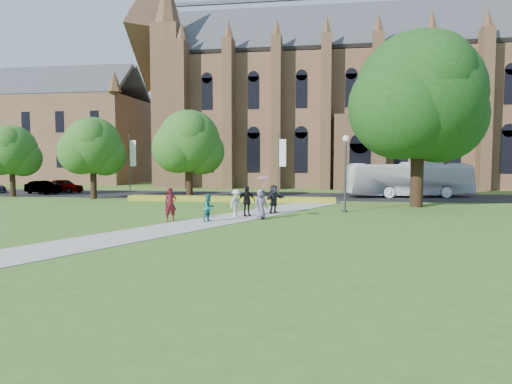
% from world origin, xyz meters
% --- Properties ---
extents(ground, '(160.00, 160.00, 0.00)m').
position_xyz_m(ground, '(0.00, 0.00, 0.00)').
color(ground, '#41611D').
rests_on(ground, ground).
extents(road, '(160.00, 10.00, 0.02)m').
position_xyz_m(road, '(0.00, 20.00, 0.01)').
color(road, black).
rests_on(road, ground).
extents(footpath, '(15.58, 28.54, 0.04)m').
position_xyz_m(footpath, '(0.00, 1.00, 0.02)').
color(footpath, '#B2B2A8').
rests_on(footpath, ground).
extents(flower_hedge, '(18.00, 1.40, 0.45)m').
position_xyz_m(flower_hedge, '(-2.00, 13.20, 0.23)').
color(flower_hedge, gold).
rests_on(flower_hedge, ground).
extents(cathedral, '(52.60, 18.25, 28.00)m').
position_xyz_m(cathedral, '(10.00, 39.73, 12.98)').
color(cathedral, brown).
rests_on(cathedral, ground).
extents(building_west, '(22.00, 14.00, 18.30)m').
position_xyz_m(building_west, '(-34.00, 42.00, 9.21)').
color(building_west, brown).
rests_on(building_west, ground).
extents(streetlamp, '(0.44, 0.44, 5.24)m').
position_xyz_m(streetlamp, '(7.50, 6.50, 3.30)').
color(streetlamp, '#38383D').
rests_on(streetlamp, ground).
extents(large_tree, '(9.60, 9.60, 13.20)m').
position_xyz_m(large_tree, '(13.00, 11.00, 8.37)').
color(large_tree, '#332114').
rests_on(large_tree, ground).
extents(street_tree_0, '(5.20, 5.20, 7.50)m').
position_xyz_m(street_tree_0, '(-15.00, 14.00, 4.87)').
color(street_tree_0, '#332114').
rests_on(street_tree_0, ground).
extents(street_tree_1, '(5.60, 5.60, 8.05)m').
position_xyz_m(street_tree_1, '(-6.00, 14.50, 5.22)').
color(street_tree_1, '#332114').
rests_on(street_tree_1, ground).
extents(street_tree_2, '(4.80, 4.80, 6.95)m').
position_xyz_m(street_tree_2, '(-24.00, 15.00, 4.53)').
color(street_tree_2, '#332114').
rests_on(street_tree_2, ground).
extents(banner_pole_0, '(0.70, 0.10, 6.00)m').
position_xyz_m(banner_pole_0, '(2.11, 15.20, 3.39)').
color(banner_pole_0, '#38383D').
rests_on(banner_pole_0, ground).
extents(banner_pole_1, '(0.70, 0.10, 6.00)m').
position_xyz_m(banner_pole_1, '(-11.89, 15.20, 3.39)').
color(banner_pole_1, '#38383D').
rests_on(banner_pole_1, ground).
extents(tour_coach, '(12.40, 5.48, 3.36)m').
position_xyz_m(tour_coach, '(13.99, 20.54, 1.70)').
color(tour_coach, white).
rests_on(tour_coach, road).
extents(car_0, '(4.61, 2.58, 1.48)m').
position_xyz_m(car_0, '(-22.23, 20.83, 0.76)').
color(car_0, gray).
rests_on(car_0, road).
extents(car_1, '(4.38, 2.58, 1.36)m').
position_xyz_m(car_1, '(-23.33, 18.77, 0.70)').
color(car_1, gray).
rests_on(car_1, road).
extents(pedestrian_0, '(0.84, 0.75, 1.93)m').
position_xyz_m(pedestrian_0, '(-2.69, 0.17, 1.00)').
color(pedestrian_0, '#511219').
rests_on(pedestrian_0, footpath).
extents(pedestrian_1, '(0.92, 0.98, 1.59)m').
position_xyz_m(pedestrian_1, '(-0.39, 0.17, 0.84)').
color(pedestrian_1, '#177574').
rests_on(pedestrian_1, footpath).
extents(pedestrian_2, '(1.11, 1.27, 1.71)m').
position_xyz_m(pedestrian_2, '(0.73, 2.54, 0.89)').
color(pedestrian_2, beige).
rests_on(pedestrian_2, footpath).
extents(pedestrian_3, '(1.21, 0.95, 1.92)m').
position_xyz_m(pedestrian_3, '(1.30, 2.98, 1.00)').
color(pedestrian_3, black).
rests_on(pedestrian_3, footpath).
extents(pedestrian_4, '(1.02, 1.02, 1.79)m').
position_xyz_m(pedestrian_4, '(2.35, 1.95, 0.94)').
color(pedestrian_4, slate).
rests_on(pedestrian_4, footpath).
extents(pedestrian_5, '(1.41, 1.77, 1.88)m').
position_xyz_m(pedestrian_5, '(2.79, 4.94, 0.98)').
color(pedestrian_5, '#24252C').
rests_on(pedestrian_5, footpath).
extents(parasol, '(1.01, 1.01, 0.73)m').
position_xyz_m(parasol, '(2.53, 2.05, 2.20)').
color(parasol, '#CE9197').
rests_on(parasol, pedestrian_4).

